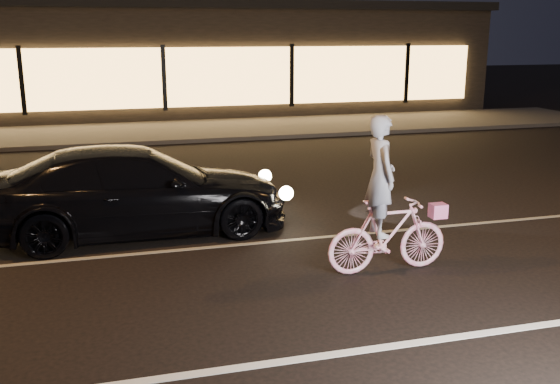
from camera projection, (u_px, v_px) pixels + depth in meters
name	position (u px, v px, depth m)	size (l,w,h in m)	color
ground	(279.00, 297.00, 7.62)	(90.00, 90.00, 0.00)	black
lane_stripe_near	(318.00, 357.00, 6.22)	(60.00, 0.12, 0.01)	silver
lane_stripe_far	(244.00, 244.00, 9.48)	(60.00, 0.10, 0.01)	gray
sidewalk	(171.00, 131.00, 19.74)	(30.00, 4.00, 0.12)	#383533
storefront	(154.00, 57.00, 24.79)	(25.40, 8.42, 4.20)	black
cyclist	(386.00, 218.00, 8.25)	(1.69, 0.58, 2.13)	#F4447D
sedan	(137.00, 191.00, 9.89)	(4.83, 2.06, 1.39)	black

